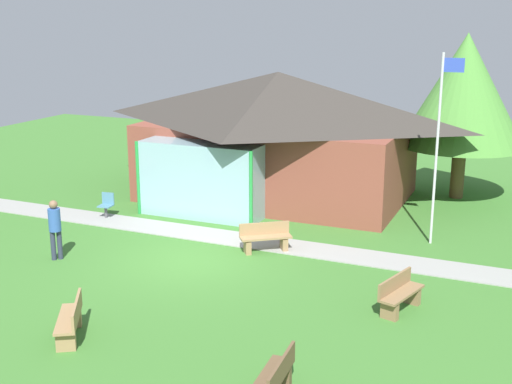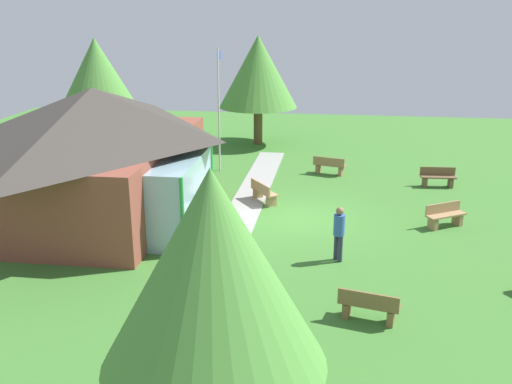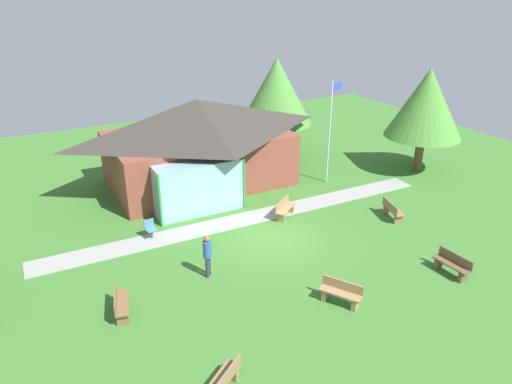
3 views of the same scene
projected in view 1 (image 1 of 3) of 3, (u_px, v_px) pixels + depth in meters
The scene contains 11 objects.
ground_plane at pixel (191, 261), 18.97m from camera, with size 44.00×44.00×0.00m, color #3D752D.
pavilion at pixel (275, 133), 25.04m from camera, with size 10.45×7.66×4.71m.
footpath at pixel (224, 237), 20.91m from camera, with size 19.62×1.30×0.03m, color #999993.
flagpole at pixel (439, 142), 19.60m from camera, with size 0.64×0.08×5.71m.
bench_mid_right at pixel (400, 295), 15.68m from camera, with size 0.85×1.56×0.84m.
bench_front_right at pixel (274, 380), 12.01m from camera, with size 0.53×1.52×0.84m.
bench_front_center at pixel (71, 321), 14.34m from camera, with size 1.16×1.51×0.84m.
bench_rear_near_path at pixel (265, 238), 19.63m from camera, with size 1.47×1.24×0.84m.
patio_chair_west at pixel (107, 206), 22.87m from camera, with size 0.49×0.49×0.86m.
visitor_strolling_lawn at pixel (55, 225), 18.82m from camera, with size 0.34×0.34×1.74m.
tree_behind_pavilion_right at pixel (464, 91), 24.51m from camera, with size 4.59×4.59×6.13m.
Camera 1 is at (8.72, -15.67, 6.75)m, focal length 47.06 mm.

